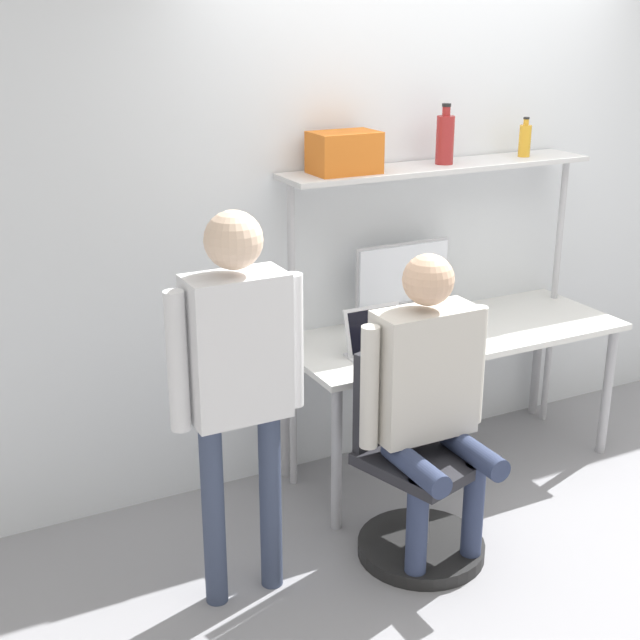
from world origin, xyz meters
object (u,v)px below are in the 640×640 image
object	(u,v)px
person_standing	(238,364)
storage_box	(344,153)
cell_phone	(427,344)
bottle_red	(445,139)
laptop	(378,343)
bottle_amber	(525,140)
person_seated	(429,386)
office_chair	(416,492)
monitor	(403,279)

from	to	relation	value
person_standing	storage_box	xyz separation A→B (m)	(0.84, 0.71, 0.63)
cell_phone	bottle_red	xyz separation A→B (m)	(0.25, 0.29, 0.93)
cell_phone	bottle_red	world-z (taller)	bottle_red
laptop	bottle_amber	bearing A→B (deg)	16.26
person_seated	cell_phone	bearing A→B (deg)	56.79
person_seated	bottle_red	world-z (taller)	bottle_red
office_chair	bottle_amber	xyz separation A→B (m)	(1.11, 0.78, 1.35)
monitor	laptop	xyz separation A→B (m)	(-0.32, -0.31, -0.18)
laptop	bottle_red	bearing A→B (deg)	29.34
person_standing	storage_box	size ratio (longest dim) A/B	5.18
bottle_amber	storage_box	size ratio (longest dim) A/B	0.64
person_standing	storage_box	distance (m)	1.27
laptop	bottle_red	xyz separation A→B (m)	(0.53, 0.30, 0.87)
cell_phone	person_standing	distance (m)	1.25
laptop	cell_phone	size ratio (longest dim) A/B	1.98
laptop	cell_phone	bearing A→B (deg)	1.59
bottle_red	storage_box	bearing A→B (deg)	180.00
person_seated	bottle_red	distance (m)	1.34
person_seated	monitor	bearing A→B (deg)	64.90
laptop	monitor	bearing A→B (deg)	43.93
person_seated	bottle_amber	world-z (taller)	bottle_amber
office_chair	person_standing	distance (m)	1.07
cell_phone	bottle_amber	size ratio (longest dim) A/B	0.75
office_chair	person_seated	xyz separation A→B (m)	(0.01, -0.05, 0.52)
bottle_amber	bottle_red	bearing A→B (deg)	180.00
person_standing	bottle_amber	bearing A→B (deg)	20.69
monitor	person_standing	size ratio (longest dim) A/B	0.33
person_seated	bottle_amber	xyz separation A→B (m)	(1.09, 0.82, 0.83)
bottle_red	cell_phone	bearing A→B (deg)	-130.90
monitor	office_chair	world-z (taller)	monitor
laptop	bottle_red	world-z (taller)	bottle_red
monitor	bottle_amber	size ratio (longest dim) A/B	2.67
monitor	person_seated	xyz separation A→B (m)	(-0.39, -0.84, -0.18)
office_chair	cell_phone	bearing A→B (deg)	53.49
person_seated	storage_box	world-z (taller)	storage_box
office_chair	storage_box	bearing A→B (deg)	86.02
monitor	office_chair	xyz separation A→B (m)	(-0.40, -0.79, -0.70)
monitor	office_chair	size ratio (longest dim) A/B	0.57
person_standing	monitor	bearing A→B (deg)	31.45
person_standing	bottle_amber	size ratio (longest dim) A/B	8.04
monitor	person_standing	distance (m)	1.39
cell_phone	bottle_amber	bearing A→B (deg)	21.34
cell_phone	storage_box	bearing A→B (deg)	136.24
monitor	cell_phone	size ratio (longest dim) A/B	3.56
cell_phone	office_chair	size ratio (longest dim) A/B	0.16
cell_phone	monitor	bearing A→B (deg)	81.78
office_chair	person_seated	world-z (taller)	person_seated
bottle_amber	storage_box	bearing A→B (deg)	180.00
monitor	person_standing	xyz separation A→B (m)	(-1.19, -0.73, 0.03)
office_chair	bottle_red	xyz separation A→B (m)	(0.61, 0.78, 1.39)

